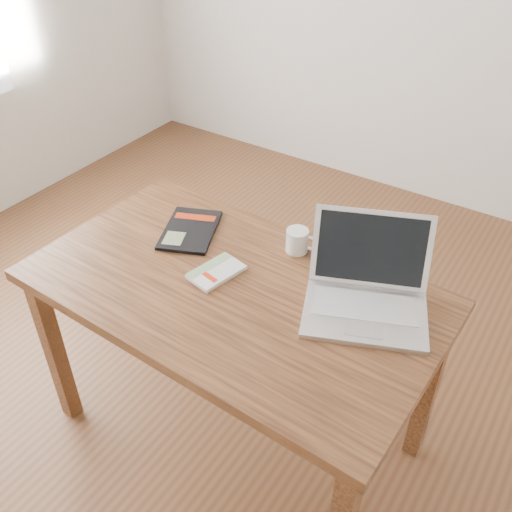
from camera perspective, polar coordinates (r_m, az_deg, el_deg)
The scene contains 6 objects.
room at distance 1.71m, azimuth -6.03°, elevation 17.76°, with size 4.04×4.04×2.70m.
desk at distance 1.88m, azimuth -2.29°, elevation -5.03°, with size 1.34×0.80×0.75m.
white_guidebook at distance 1.86m, azimuth -4.00°, elevation -1.60°, with size 0.14×0.20×0.02m.
black_guidebook at distance 2.06m, azimuth -6.62°, elevation 2.61°, with size 0.27×0.31×0.01m.
laptop at distance 1.75m, azimuth 11.04°, elevation -3.40°, with size 0.47×0.46×0.24m.
coffee_mug at distance 1.94m, azimuth 4.23°, elevation 1.57°, with size 0.11×0.08×0.08m.
Camera 1 is at (0.96, -1.25, 1.92)m, focal length 40.00 mm.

